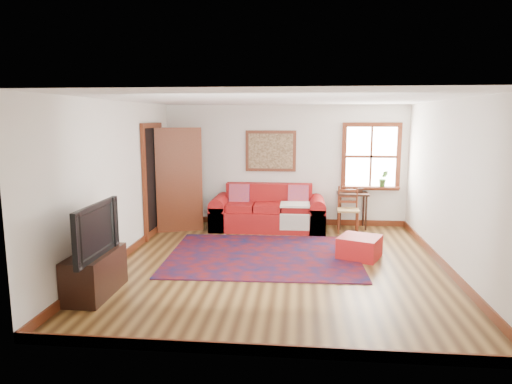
# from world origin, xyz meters

# --- Properties ---
(ground) EXTENTS (5.50, 5.50, 0.00)m
(ground) POSITION_xyz_m (0.00, 0.00, 0.00)
(ground) COLOR #412811
(ground) RESTS_ON ground
(room_envelope) EXTENTS (5.04, 5.54, 2.52)m
(room_envelope) POSITION_xyz_m (0.00, 0.02, 1.65)
(room_envelope) COLOR silver
(room_envelope) RESTS_ON ground
(window) EXTENTS (1.18, 0.20, 1.38)m
(window) POSITION_xyz_m (1.78, 2.70, 1.31)
(window) COLOR white
(window) RESTS_ON ground
(doorway) EXTENTS (0.89, 1.08, 2.14)m
(doorway) POSITION_xyz_m (-2.21, 1.78, 1.07)
(doorway) COLOR black
(doorway) RESTS_ON ground
(framed_artwork) EXTENTS (1.05, 0.07, 0.85)m
(framed_artwork) POSITION_xyz_m (-0.30, 2.71, 1.55)
(framed_artwork) COLOR #602814
(framed_artwork) RESTS_ON ground
(persian_rug) EXTENTS (3.15, 2.56, 0.02)m
(persian_rug) POSITION_xyz_m (-0.26, 0.43, 0.01)
(persian_rug) COLOR #5A0C0E
(persian_rug) RESTS_ON ground
(red_leather_sofa) EXTENTS (2.28, 0.94, 0.89)m
(red_leather_sofa) POSITION_xyz_m (-0.31, 2.31, 0.30)
(red_leather_sofa) COLOR maroon
(red_leather_sofa) RESTS_ON ground
(red_ottoman) EXTENTS (0.80, 0.80, 0.35)m
(red_ottoman) POSITION_xyz_m (1.29, 0.49, 0.17)
(red_ottoman) COLOR maroon
(red_ottoman) RESTS_ON ground
(side_table) EXTENTS (0.61, 0.46, 0.73)m
(side_table) POSITION_xyz_m (1.38, 2.53, 0.61)
(side_table) COLOR black
(side_table) RESTS_ON ground
(ladder_back_chair) EXTENTS (0.43, 0.41, 0.89)m
(ladder_back_chair) POSITION_xyz_m (1.27, 2.21, 0.48)
(ladder_back_chair) COLOR tan
(ladder_back_chair) RESTS_ON ground
(media_cabinet) EXTENTS (0.45, 1.00, 0.55)m
(media_cabinet) POSITION_xyz_m (-2.26, -1.42, 0.28)
(media_cabinet) COLOR black
(media_cabinet) RESTS_ON ground
(television) EXTENTS (0.15, 1.15, 0.66)m
(television) POSITION_xyz_m (-2.24, -1.58, 0.88)
(television) COLOR black
(television) RESTS_ON media_cabinet
(candle_hurricane) EXTENTS (0.12, 0.12, 0.18)m
(candle_hurricane) POSITION_xyz_m (-2.21, -1.00, 0.64)
(candle_hurricane) COLOR silver
(candle_hurricane) RESTS_ON media_cabinet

